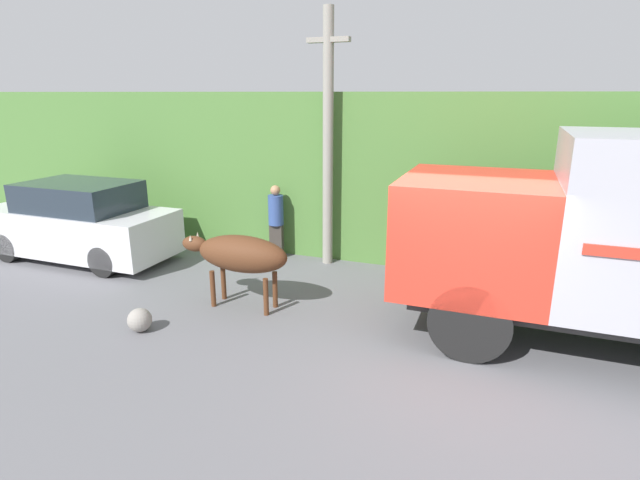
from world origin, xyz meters
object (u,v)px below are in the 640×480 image
object	(u,v)px
utility_pole	(328,137)
roadside_rock	(140,320)
parked_suv	(79,223)
pedestrian_on_hill	(276,218)
brown_cow	(240,254)

from	to	relation	value
utility_pole	roadside_rock	xyz separation A→B (m)	(-1.66, -4.26, -2.60)
parked_suv	pedestrian_on_hill	size ratio (longest dim) A/B	2.62
pedestrian_on_hill	roadside_rock	xyz separation A→B (m)	(-0.43, -4.20, -0.74)
parked_suv	pedestrian_on_hill	xyz separation A→B (m)	(4.17, 1.67, 0.08)
pedestrian_on_hill	roadside_rock	distance (m)	4.29
pedestrian_on_hill	utility_pole	xyz separation A→B (m)	(1.24, 0.06, 1.86)
brown_cow	utility_pole	bearing A→B (deg)	67.71
parked_suv	roadside_rock	bearing A→B (deg)	-34.46
roadside_rock	utility_pole	bearing A→B (deg)	68.68
pedestrian_on_hill	utility_pole	bearing A→B (deg)	174.05
parked_suv	pedestrian_on_hill	bearing A→B (deg)	21.49
parked_suv	roadside_rock	world-z (taller)	parked_suv
brown_cow	utility_pole	world-z (taller)	utility_pole
parked_suv	utility_pole	world-z (taller)	utility_pole
parked_suv	roadside_rock	distance (m)	4.56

